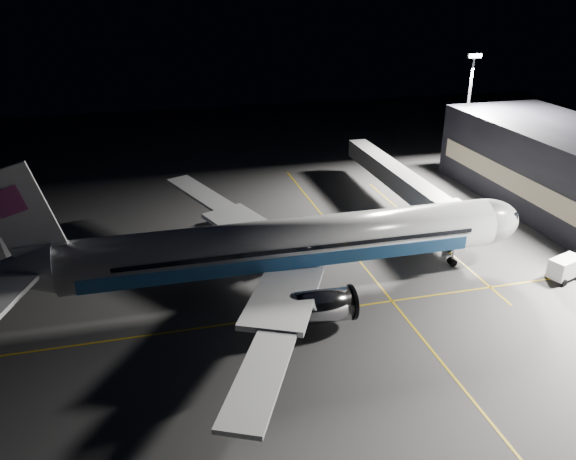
{
  "coord_description": "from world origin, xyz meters",
  "views": [
    {
      "loc": [
        -13.87,
        -53.78,
        31.75
      ],
      "look_at": [
        0.44,
        2.07,
        6.0
      ],
      "focal_mm": 35.0,
      "sensor_mm": 36.0,
      "label": 1
    }
  ],
  "objects_px": {
    "jet_bridge": "(402,181)",
    "safety_cone_a": "(231,274)",
    "service_truck": "(568,267)",
    "baggage_tug": "(228,215)",
    "floodlight_mast_north": "(468,104)",
    "safety_cone_c": "(281,232)",
    "safety_cone_b": "(259,270)",
    "airliner": "(279,246)"
  },
  "relations": [
    {
      "from": "airliner",
      "to": "baggage_tug",
      "type": "xyz_separation_m",
      "value": [
        -2.71,
        20.63,
        -4.32
      ]
    },
    {
      "from": "airliner",
      "to": "safety_cone_c",
      "type": "height_order",
      "value": "airliner"
    },
    {
      "from": "jet_bridge",
      "to": "floodlight_mast_north",
      "type": "xyz_separation_m",
      "value": [
        18.0,
        13.93,
        7.79
      ]
    },
    {
      "from": "floodlight_mast_north",
      "to": "baggage_tug",
      "type": "relative_size",
      "value": 7.11
    },
    {
      "from": "jet_bridge",
      "to": "safety_cone_a",
      "type": "xyz_separation_m",
      "value": [
        -27.97,
        -14.06,
        -4.31
      ]
    },
    {
      "from": "airliner",
      "to": "safety_cone_c",
      "type": "distance_m",
      "value": 15.27
    },
    {
      "from": "floodlight_mast_north",
      "to": "safety_cone_c",
      "type": "xyz_separation_m",
      "value": [
        -37.44,
        -17.99,
        -12.11
      ]
    },
    {
      "from": "jet_bridge",
      "to": "safety_cone_c",
      "type": "height_order",
      "value": "jet_bridge"
    },
    {
      "from": "service_truck",
      "to": "baggage_tug",
      "type": "distance_m",
      "value": 44.5
    },
    {
      "from": "jet_bridge",
      "to": "baggage_tug",
      "type": "xyz_separation_m",
      "value": [
        -25.79,
        2.57,
        -3.74
      ]
    },
    {
      "from": "airliner",
      "to": "safety_cone_b",
      "type": "distance_m",
      "value": 6.52
    },
    {
      "from": "baggage_tug",
      "to": "safety_cone_a",
      "type": "relative_size",
      "value": 5.39
    },
    {
      "from": "safety_cone_b",
      "to": "baggage_tug",
      "type": "bearing_deg",
      "value": 93.94
    },
    {
      "from": "jet_bridge",
      "to": "floodlight_mast_north",
      "type": "height_order",
      "value": "floodlight_mast_north"
    },
    {
      "from": "safety_cone_c",
      "to": "floodlight_mast_north",
      "type": "bearing_deg",
      "value": 25.66
    },
    {
      "from": "jet_bridge",
      "to": "safety_cone_a",
      "type": "height_order",
      "value": "jet_bridge"
    },
    {
      "from": "jet_bridge",
      "to": "safety_cone_a",
      "type": "distance_m",
      "value": 31.6
    },
    {
      "from": "baggage_tug",
      "to": "safety_cone_b",
      "type": "height_order",
      "value": "baggage_tug"
    },
    {
      "from": "airliner",
      "to": "safety_cone_a",
      "type": "bearing_deg",
      "value": 140.74
    },
    {
      "from": "jet_bridge",
      "to": "safety_cone_c",
      "type": "xyz_separation_m",
      "value": [
        -19.44,
        -4.06,
        -4.32
      ]
    },
    {
      "from": "service_truck",
      "to": "jet_bridge",
      "type": "bearing_deg",
      "value": 93.3
    },
    {
      "from": "safety_cone_a",
      "to": "safety_cone_c",
      "type": "height_order",
      "value": "safety_cone_a"
    },
    {
      "from": "airliner",
      "to": "safety_cone_a",
      "type": "relative_size",
      "value": 113.8
    },
    {
      "from": "floodlight_mast_north",
      "to": "airliner",
      "type": "bearing_deg",
      "value": -142.09
    },
    {
      "from": "floodlight_mast_north",
      "to": "safety_cone_b",
      "type": "distance_m",
      "value": 52.42
    },
    {
      "from": "floodlight_mast_north",
      "to": "safety_cone_b",
      "type": "bearing_deg",
      "value": -146.72
    },
    {
      "from": "service_truck",
      "to": "baggage_tug",
      "type": "xyz_separation_m",
      "value": [
        -35.5,
        26.83,
        -0.6
      ]
    },
    {
      "from": "baggage_tug",
      "to": "safety_cone_c",
      "type": "distance_m",
      "value": 9.2
    },
    {
      "from": "baggage_tug",
      "to": "safety_cone_c",
      "type": "bearing_deg",
      "value": -60.43
    },
    {
      "from": "airliner",
      "to": "floodlight_mast_north",
      "type": "xyz_separation_m",
      "value": [
        41.08,
        31.99,
        7.21
      ]
    },
    {
      "from": "airliner",
      "to": "safety_cone_a",
      "type": "height_order",
      "value": "airliner"
    },
    {
      "from": "baggage_tug",
      "to": "safety_cone_a",
      "type": "xyz_separation_m",
      "value": [
        -2.18,
        -16.63,
        -0.57
      ]
    },
    {
      "from": "service_truck",
      "to": "safety_cone_c",
      "type": "xyz_separation_m",
      "value": [
        -29.16,
        20.2,
        -1.18
      ]
    },
    {
      "from": "service_truck",
      "to": "safety_cone_a",
      "type": "height_order",
      "value": "service_truck"
    },
    {
      "from": "baggage_tug",
      "to": "safety_cone_b",
      "type": "bearing_deg",
      "value": -100.23
    },
    {
      "from": "floodlight_mast_north",
      "to": "safety_cone_a",
      "type": "bearing_deg",
      "value": -148.67
    },
    {
      "from": "airliner",
      "to": "service_truck",
      "type": "height_order",
      "value": "airliner"
    },
    {
      "from": "service_truck",
      "to": "safety_cone_b",
      "type": "relative_size",
      "value": 10.62
    },
    {
      "from": "baggage_tug",
      "to": "safety_cone_a",
      "type": "bearing_deg",
      "value": -111.64
    },
    {
      "from": "safety_cone_a",
      "to": "jet_bridge",
      "type": "bearing_deg",
      "value": 26.68
    },
    {
      "from": "safety_cone_c",
      "to": "safety_cone_a",
      "type": "bearing_deg",
      "value": -130.45
    },
    {
      "from": "airliner",
      "to": "safety_cone_b",
      "type": "height_order",
      "value": "airliner"
    }
  ]
}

